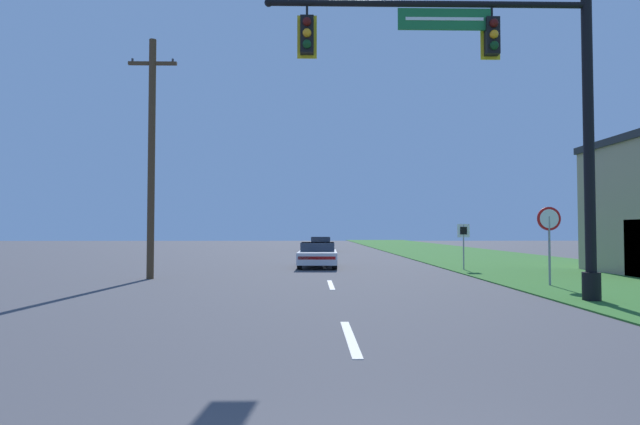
% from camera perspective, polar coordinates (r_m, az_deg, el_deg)
% --- Properties ---
extents(grass_verge_right, '(10.00, 110.00, 0.04)m').
position_cam_1_polar(grass_verge_right, '(34.29, 18.00, -4.88)').
color(grass_verge_right, '#2D6626').
rests_on(grass_verge_right, ground).
extents(road_center_line, '(0.16, 34.80, 0.01)m').
position_cam_1_polar(road_center_line, '(24.45, 0.49, -6.22)').
color(road_center_line, silver).
rests_on(road_center_line, ground).
extents(signal_mast, '(8.46, 0.47, 8.40)m').
position_cam_1_polar(signal_mast, '(13.85, 21.15, 11.90)').
color(signal_mast, black).
rests_on(signal_mast, grass_verge_right).
extents(car_ahead, '(1.97, 4.40, 1.19)m').
position_cam_1_polar(car_ahead, '(24.29, -0.26, -4.83)').
color(car_ahead, black).
rests_on(car_ahead, ground).
extents(far_car, '(1.82, 4.45, 1.19)m').
position_cam_1_polar(far_car, '(42.42, 0.05, -3.62)').
color(far_car, black).
rests_on(far_car, ground).
extents(stop_sign, '(0.76, 0.07, 2.50)m').
position_cam_1_polar(stop_sign, '(17.57, 24.71, -1.62)').
color(stop_sign, gray).
rests_on(stop_sign, grass_verge_right).
extents(route_sign_post, '(0.55, 0.06, 2.03)m').
position_cam_1_polar(route_sign_post, '(23.17, 16.08, -2.61)').
color(route_sign_post, gray).
rests_on(route_sign_post, grass_verge_right).
extents(utility_pole_near, '(1.80, 0.26, 8.93)m').
position_cam_1_polar(utility_pole_near, '(19.67, -18.70, 6.34)').
color(utility_pole_near, '#4C3823').
rests_on(utility_pole_near, ground).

